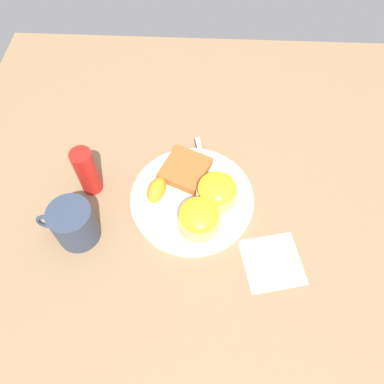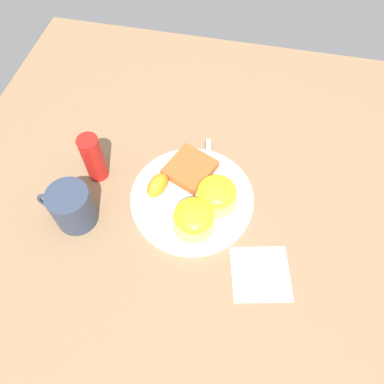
% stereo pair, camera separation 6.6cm
% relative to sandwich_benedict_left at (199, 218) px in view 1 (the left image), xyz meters
% --- Properties ---
extents(ground_plane, '(1.10, 1.10, 0.00)m').
position_rel_sandwich_benedict_left_xyz_m(ground_plane, '(0.02, -0.06, -0.04)').
color(ground_plane, '#846647').
extents(plate, '(0.26, 0.26, 0.01)m').
position_rel_sandwich_benedict_left_xyz_m(plate, '(0.02, -0.06, -0.03)').
color(plate, silver).
rests_on(plate, ground_plane).
extents(sandwich_benedict_left, '(0.09, 0.09, 0.06)m').
position_rel_sandwich_benedict_left_xyz_m(sandwich_benedict_left, '(0.00, 0.00, 0.00)').
color(sandwich_benedict_left, tan).
rests_on(sandwich_benedict_left, plate).
extents(sandwich_benedict_right, '(0.09, 0.09, 0.06)m').
position_rel_sandwich_benedict_left_xyz_m(sandwich_benedict_right, '(-0.03, -0.07, 0.00)').
color(sandwich_benedict_right, tan).
rests_on(sandwich_benedict_right, plate).
extents(hashbrown_patty, '(0.12, 0.12, 0.02)m').
position_rel_sandwich_benedict_left_xyz_m(hashbrown_patty, '(0.03, -0.13, -0.02)').
color(hashbrown_patty, '#BA5425').
rests_on(hashbrown_patty, plate).
extents(orange_wedge, '(0.05, 0.07, 0.04)m').
position_rel_sandwich_benedict_left_xyz_m(orange_wedge, '(0.09, -0.06, -0.01)').
color(orange_wedge, orange).
rests_on(orange_wedge, plate).
extents(fork, '(0.06, 0.21, 0.00)m').
position_rel_sandwich_benedict_left_xyz_m(fork, '(-0.01, -0.10, -0.03)').
color(fork, silver).
rests_on(fork, plate).
extents(cup, '(0.11, 0.08, 0.09)m').
position_rel_sandwich_benedict_left_xyz_m(cup, '(0.24, 0.03, 0.00)').
color(cup, '#2D384C').
rests_on(cup, ground_plane).
extents(napkin, '(0.13, 0.13, 0.00)m').
position_rel_sandwich_benedict_left_xyz_m(napkin, '(-0.15, 0.07, -0.04)').
color(napkin, white).
rests_on(napkin, ground_plane).
extents(condiment_bottle, '(0.04, 0.04, 0.12)m').
position_rel_sandwich_benedict_left_xyz_m(condiment_bottle, '(0.24, -0.09, 0.02)').
color(condiment_bottle, '#B21914').
rests_on(condiment_bottle, ground_plane).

